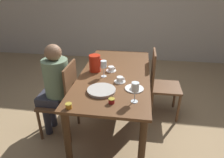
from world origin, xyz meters
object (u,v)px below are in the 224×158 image
Objects in this scene: red_pitcher at (95,63)px; chair_opposite at (160,83)px; bread_plate at (134,88)px; jam_jar_amber at (112,101)px; teacup_across at (111,69)px; serving_tray at (101,90)px; wine_glass_water at (104,65)px; chair_person_side at (63,99)px; wine_glass_juice at (135,88)px; person_seated at (55,83)px; teacup_near_person at (120,80)px; jam_jar_red at (69,106)px.

chair_opposite is at bearing 19.87° from red_pitcher.
jam_jar_amber is at bearing -123.33° from bread_plate.
teacup_across is 0.44× the size of serving_tray.
wine_glass_water reaches higher than chair_opposite.
chair_opposite is at bearing -63.37° from chair_person_side.
bread_plate is at bearing -97.10° from chair_person_side.
wine_glass_juice reaches higher than bread_plate.
bread_plate is at bearing -97.70° from person_seated.
jam_jar_amber is (-0.21, -0.06, -0.12)m from wine_glass_juice.
person_seated is 9.13× the size of teacup_across.
jam_jar_amber is at bearing -121.86° from chair_person_side.
chair_person_side is 0.66m from wine_glass_water.
serving_tray is (-0.35, 0.14, -0.13)m from wine_glass_juice.
red_pitcher reaches higher than serving_tray.
red_pitcher is 0.21m from wine_glass_water.
teacup_near_person reaches higher than jam_jar_amber.
bread_plate is (0.34, 0.10, 0.00)m from serving_tray.
wine_glass_water is 0.68× the size of serving_tray.
wine_glass_water reaches higher than teacup_across.
serving_tray is at bearing -123.24° from teacup_near_person.
wine_glass_juice reaches higher than jam_jar_amber.
teacup_near_person is 2.17× the size of jam_jar_amber.
wine_glass_water is 0.60m from jam_jar_amber.
chair_person_side is 3.26× the size of serving_tray.
red_pitcher reaches higher than teacup_near_person.
red_pitcher reaches higher than wine_glass_water.
teacup_near_person is 0.23m from bread_plate.
person_seated is at bearing -148.04° from red_pitcher.
teacup_near_person is 0.44× the size of serving_tray.
serving_tray is (0.18, -0.51, -0.09)m from red_pitcher.
person_seated is at bearing 172.30° from bread_plate.
chair_person_side reaches higher than teacup_near_person.
jam_jar_amber is 1.00× the size of jam_jar_red.
serving_tray is (0.04, -0.36, -0.14)m from wine_glass_water.
jam_jar_amber is (-0.20, -0.31, 0.01)m from bread_plate.
person_seated is 19.78× the size of jam_jar_amber.
red_pitcher is 0.85m from jam_jar_red.
serving_tray is at bearing 55.32° from jam_jar_red.
serving_tray is at bearing -70.48° from red_pitcher.
bread_plate is (0.38, -0.26, -0.13)m from wine_glass_water.
teacup_across is (0.20, 0.03, -0.08)m from red_pitcher.
red_pitcher is (0.44, 0.27, 0.17)m from person_seated.
red_pitcher is at bearing 86.34° from jam_jar_red.
chair_person_side is 0.81× the size of person_seated.
chair_person_side is 0.84m from jam_jar_amber.
person_seated reaches higher than chair_person_side.
chair_opposite is 4.73× the size of wine_glass_juice.
jam_jar_red is at bearing -124.68° from serving_tray.
red_pitcher is 3.52× the size of jam_jar_amber.
chair_opposite is at bearing -65.80° from person_seated.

